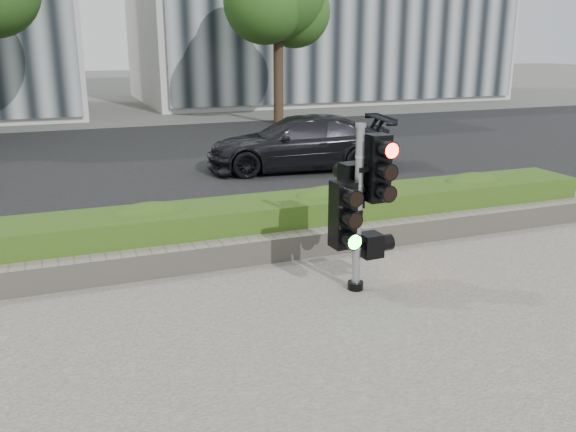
{
  "coord_description": "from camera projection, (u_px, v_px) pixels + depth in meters",
  "views": [
    {
      "loc": [
        -2.34,
        -5.69,
        3.0
      ],
      "look_at": [
        0.1,
        0.6,
        1.04
      ],
      "focal_mm": 38.0,
      "sensor_mm": 36.0,
      "label": 1
    }
  ],
  "objects": [
    {
      "name": "hedge",
      "position": [
        234.0,
        226.0,
        8.92
      ],
      "size": [
        12.0,
        1.0,
        0.68
      ],
      "primitive_type": "cube",
      "color": "olive",
      "rests_on": "sidewalk"
    },
    {
      "name": "curb",
      "position": [
        224.0,
        235.0,
        9.55
      ],
      "size": [
        60.0,
        0.25,
        0.12
      ],
      "primitive_type": "cube",
      "color": "gray",
      "rests_on": "ground"
    },
    {
      "name": "stone_wall",
      "position": [
        247.0,
        251.0,
        8.39
      ],
      "size": [
        12.0,
        0.32,
        0.34
      ],
      "primitive_type": "cube",
      "color": "gray",
      "rests_on": "sidewalk"
    },
    {
      "name": "ground",
      "position": [
        300.0,
        321.0,
        6.74
      ],
      "size": [
        120.0,
        120.0,
        0.0
      ],
      "primitive_type": "plane",
      "color": "#51514C",
      "rests_on": "ground"
    },
    {
      "name": "traffic_signal",
      "position": [
        359.0,
        200.0,
        7.26
      ],
      "size": [
        0.72,
        0.54,
        2.05
      ],
      "rotation": [
        0.0,
        0.0,
        0.06
      ],
      "color": "black",
      "rests_on": "sidewalk"
    },
    {
      "name": "road",
      "position": [
        153.0,
        160.0,
        15.69
      ],
      "size": [
        60.0,
        13.0,
        0.02
      ],
      "primitive_type": "cube",
      "color": "black",
      "rests_on": "ground"
    },
    {
      "name": "car_dark",
      "position": [
        299.0,
        143.0,
        14.39
      ],
      "size": [
        4.58,
        2.43,
        1.26
      ],
      "primitive_type": "imported",
      "rotation": [
        0.0,
        0.0,
        -1.73
      ],
      "color": "black",
      "rests_on": "road"
    }
  ]
}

